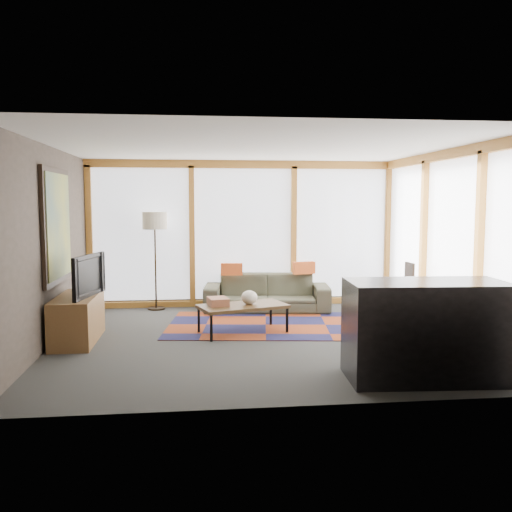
{
  "coord_description": "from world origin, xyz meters",
  "views": [
    {
      "loc": [
        -0.86,
        -7.23,
        1.87
      ],
      "look_at": [
        0.0,
        0.4,
        1.1
      ],
      "focal_mm": 38.0,
      "sensor_mm": 36.0,
      "label": 1
    }
  ],
  "objects": [
    {
      "name": "ground",
      "position": [
        0.0,
        0.0,
        0.0
      ],
      "size": [
        5.5,
        5.5,
        0.0
      ],
      "primitive_type": "plane",
      "color": "#292927",
      "rests_on": "ground"
    },
    {
      "name": "room_envelope",
      "position": [
        0.49,
        0.56,
        1.54
      ],
      "size": [
        5.52,
        5.02,
        2.62
      ],
      "color": "#3C342C",
      "rests_on": "ground"
    },
    {
      "name": "rug",
      "position": [
        0.19,
        0.78,
        0.01
      ],
      "size": [
        3.15,
        2.24,
        0.01
      ],
      "primitive_type": "cube",
      "rotation": [
        0.0,
        0.0,
        -0.13
      ],
      "color": "maroon",
      "rests_on": "ground"
    },
    {
      "name": "sofa",
      "position": [
        0.36,
        1.91,
        0.31
      ],
      "size": [
        2.22,
        1.07,
        0.62
      ],
      "primitive_type": "imported",
      "rotation": [
        0.0,
        0.0,
        -0.11
      ],
      "color": "#393B29",
      "rests_on": "ground"
    },
    {
      "name": "pillow_left",
      "position": [
        -0.25,
        1.93,
        0.73
      ],
      "size": [
        0.38,
        0.14,
        0.2
      ],
      "primitive_type": "cube",
      "rotation": [
        0.0,
        0.0,
        -0.08
      ],
      "color": "#D15520",
      "rests_on": "sofa"
    },
    {
      "name": "pillow_right",
      "position": [
        1.01,
        1.94,
        0.73
      ],
      "size": [
        0.4,
        0.19,
        0.21
      ],
      "primitive_type": "cube",
      "rotation": [
        0.0,
        0.0,
        0.2
      ],
      "color": "#D15520",
      "rests_on": "sofa"
    },
    {
      "name": "floor_lamp",
      "position": [
        -1.55,
        2.23,
        0.85
      ],
      "size": [
        0.43,
        0.43,
        1.7
      ],
      "primitive_type": null,
      "color": "black",
      "rests_on": "ground"
    },
    {
      "name": "coffee_table",
      "position": [
        -0.2,
        0.34,
        0.2
      ],
      "size": [
        1.35,
        0.96,
        0.41
      ],
      "primitive_type": null,
      "rotation": [
        0.0,
        0.0,
        0.31
      ],
      "color": "#311F0E",
      "rests_on": "ground"
    },
    {
      "name": "book_stack",
      "position": [
        -0.55,
        0.35,
        0.46
      ],
      "size": [
        0.32,
        0.37,
        0.11
      ],
      "primitive_type": "cube",
      "rotation": [
        0.0,
        0.0,
        0.19
      ],
      "color": "brown",
      "rests_on": "coffee_table"
    },
    {
      "name": "vase",
      "position": [
        -0.1,
        0.36,
        0.51
      ],
      "size": [
        0.28,
        0.28,
        0.2
      ],
      "primitive_type": "ellipsoid",
      "rotation": [
        0.0,
        0.0,
        -0.25
      ],
      "color": "beige",
      "rests_on": "coffee_table"
    },
    {
      "name": "bookshelf",
      "position": [
        2.43,
        0.23,
        0.26
      ],
      "size": [
        0.38,
        2.1,
        0.53
      ],
      "primitive_type": null,
      "color": "#311F0E",
      "rests_on": "ground"
    },
    {
      "name": "bowl_a",
      "position": [
        2.4,
        -0.36,
        0.57
      ],
      "size": [
        0.2,
        0.2,
        0.09
      ],
      "primitive_type": "ellipsoid",
      "rotation": [
        0.0,
        0.0,
        0.05
      ],
      "color": "black",
      "rests_on": "bookshelf"
    },
    {
      "name": "bowl_b",
      "position": [
        2.46,
        0.07,
        0.57
      ],
      "size": [
        0.19,
        0.19,
        0.08
      ],
      "primitive_type": "ellipsoid",
      "rotation": [
        0.0,
        0.0,
        -0.25
      ],
      "color": "black",
      "rests_on": "bookshelf"
    },
    {
      "name": "shelf_picture",
      "position": [
        2.53,
        1.0,
        0.72
      ],
      "size": [
        0.05,
        0.29,
        0.38
      ],
      "primitive_type": "cube",
      "rotation": [
        0.0,
        0.0,
        0.06
      ],
      "color": "black",
      "rests_on": "bookshelf"
    },
    {
      "name": "tv_console",
      "position": [
        -2.44,
        0.12,
        0.31
      ],
      "size": [
        0.51,
        1.23,
        0.62
      ],
      "primitive_type": "cube",
      "color": "brown",
      "rests_on": "ground"
    },
    {
      "name": "television",
      "position": [
        -2.36,
        0.09,
        0.9
      ],
      "size": [
        0.33,
        0.98,
        0.56
      ],
      "primitive_type": "imported",
      "rotation": [
        0.0,
        0.0,
        1.36
      ],
      "color": "black",
      "rests_on": "tv_console"
    },
    {
      "name": "bar_counter",
      "position": [
        1.55,
        -1.88,
        0.52
      ],
      "size": [
        1.69,
        0.86,
        1.04
      ],
      "primitive_type": "cube",
      "rotation": [
        0.0,
        0.0,
        -0.06
      ],
      "color": "black",
      "rests_on": "ground"
    }
  ]
}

